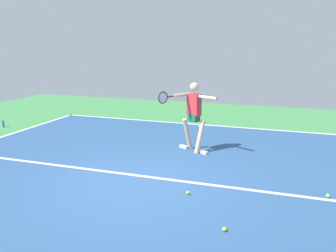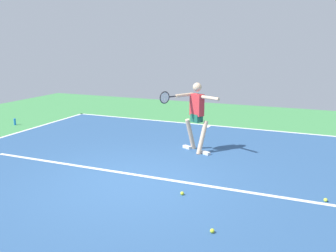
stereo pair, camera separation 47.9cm
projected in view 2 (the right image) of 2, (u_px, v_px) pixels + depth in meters
name	position (u px, v px, depth m)	size (l,w,h in m)	color
ground_plane	(132.00, 183.00, 7.07)	(19.88, 19.88, 0.00)	#428E4C
court_surface	(132.00, 182.00, 7.07)	(10.39, 11.04, 0.00)	#2D5484
court_line_baseline_near	(210.00, 125.00, 11.99)	(10.39, 0.10, 0.01)	white
court_line_service	(141.00, 176.00, 7.43)	(7.79, 0.10, 0.01)	white
court_line_centre_mark	(208.00, 126.00, 11.81)	(0.10, 0.30, 0.01)	white
tennis_player	(196.00, 113.00, 8.86)	(1.28, 1.13, 1.76)	beige
tennis_ball_centre_court	(182.00, 193.00, 6.48)	(0.07, 0.07, 0.07)	#CCE033
tennis_ball_by_sideline	(326.00, 200.00, 6.21)	(0.07, 0.07, 0.07)	#C6E53D
tennis_ball_far_corner	(212.00, 231.00, 5.19)	(0.07, 0.07, 0.07)	#CCE033
water_bottle	(15.00, 122.00, 12.00)	(0.07, 0.07, 0.22)	blue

